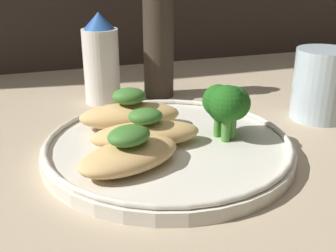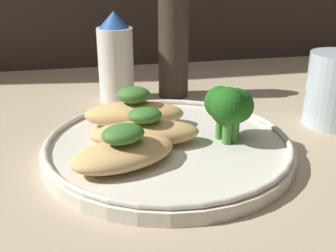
{
  "view_description": "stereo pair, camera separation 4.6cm",
  "coord_description": "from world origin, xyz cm",
  "px_view_note": "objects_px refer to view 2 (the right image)",
  "views": [
    {
      "loc": [
        -13.2,
        -40.06,
        20.66
      ],
      "look_at": [
        0.0,
        0.0,
        3.4
      ],
      "focal_mm": 45.0,
      "sensor_mm": 36.0,
      "label": 1
    },
    {
      "loc": [
        -8.8,
        -41.25,
        20.66
      ],
      "look_at": [
        0.0,
        0.0,
        3.4
      ],
      "focal_mm": 45.0,
      "sensor_mm": 36.0,
      "label": 2
    }
  ],
  "objects_px": {
    "pepper_grinder": "(174,42)",
    "sauce_bottle": "(116,59)",
    "drinking_glass": "(336,90)",
    "broccoli_bunch": "(230,107)",
    "plate": "(168,146)"
  },
  "relations": [
    {
      "from": "sauce_bottle",
      "to": "drinking_glass",
      "type": "xyz_separation_m",
      "value": [
        0.26,
        -0.16,
        -0.02
      ]
    },
    {
      "from": "broccoli_bunch",
      "to": "plate",
      "type": "bearing_deg",
      "value": 175.6
    },
    {
      "from": "broccoli_bunch",
      "to": "drinking_glass",
      "type": "bearing_deg",
      "value": 17.15
    },
    {
      "from": "broccoli_bunch",
      "to": "sauce_bottle",
      "type": "distance_m",
      "value": 0.23
    },
    {
      "from": "plate",
      "to": "broccoli_bunch",
      "type": "xyz_separation_m",
      "value": [
        0.07,
        -0.01,
        0.04
      ]
    },
    {
      "from": "pepper_grinder",
      "to": "broccoli_bunch",
      "type": "bearing_deg",
      "value": -85.68
    },
    {
      "from": "drinking_glass",
      "to": "sauce_bottle",
      "type": "bearing_deg",
      "value": 148.84
    },
    {
      "from": "broccoli_bunch",
      "to": "sauce_bottle",
      "type": "bearing_deg",
      "value": 116.39
    },
    {
      "from": "plate",
      "to": "sauce_bottle",
      "type": "distance_m",
      "value": 0.21
    },
    {
      "from": "plate",
      "to": "broccoli_bunch",
      "type": "bearing_deg",
      "value": -4.4
    },
    {
      "from": "pepper_grinder",
      "to": "sauce_bottle",
      "type": "bearing_deg",
      "value": 180.0
    },
    {
      "from": "plate",
      "to": "drinking_glass",
      "type": "distance_m",
      "value": 0.23
    },
    {
      "from": "plate",
      "to": "sauce_bottle",
      "type": "height_order",
      "value": "sauce_bottle"
    },
    {
      "from": "plate",
      "to": "pepper_grinder",
      "type": "relative_size",
      "value": 1.49
    },
    {
      "from": "plate",
      "to": "pepper_grinder",
      "type": "xyz_separation_m",
      "value": [
        0.05,
        0.2,
        0.07
      ]
    }
  ]
}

